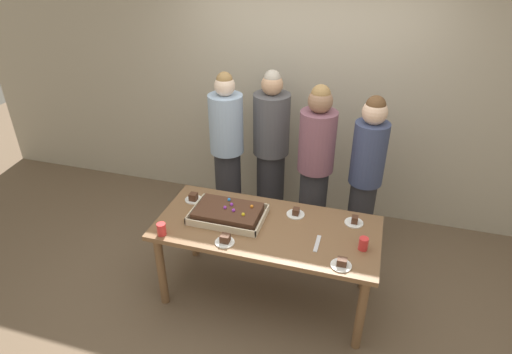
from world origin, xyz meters
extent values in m
plane|color=brown|center=(0.00, 0.00, 0.00)|extent=(12.00, 12.00, 0.00)
cube|color=#B2A893|center=(0.00, 1.60, 1.50)|extent=(8.00, 0.12, 3.00)
cube|color=brown|center=(0.00, 0.00, 0.72)|extent=(1.79, 0.82, 0.04)
cylinder|color=brown|center=(-0.81, -0.33, 0.35)|extent=(0.07, 0.07, 0.70)
cylinder|color=brown|center=(0.81, -0.33, 0.35)|extent=(0.07, 0.07, 0.70)
cylinder|color=brown|center=(-0.81, 0.33, 0.35)|extent=(0.07, 0.07, 0.70)
cylinder|color=brown|center=(0.81, 0.33, 0.35)|extent=(0.07, 0.07, 0.70)
cube|color=beige|center=(-0.34, 0.03, 0.75)|extent=(0.60, 0.40, 0.01)
cube|color=beige|center=(-0.34, -0.17, 0.78)|extent=(0.60, 0.01, 0.05)
cube|color=beige|center=(-0.34, 0.22, 0.78)|extent=(0.60, 0.01, 0.05)
cube|color=beige|center=(-0.63, 0.03, 0.78)|extent=(0.01, 0.40, 0.05)
cube|color=beige|center=(-0.04, 0.03, 0.78)|extent=(0.01, 0.40, 0.05)
cube|color=#4C2D1E|center=(-0.34, 0.03, 0.79)|extent=(0.53, 0.33, 0.08)
sphere|color=purple|center=(-0.32, 0.08, 0.84)|extent=(0.03, 0.03, 0.03)
sphere|color=orange|center=(-0.15, 0.10, 0.84)|extent=(0.03, 0.03, 0.03)
sphere|color=purple|center=(-0.36, 0.02, 0.84)|extent=(0.03, 0.03, 0.03)
sphere|color=purple|center=(-0.28, 0.00, 0.84)|extent=(0.03, 0.03, 0.03)
sphere|color=yellow|center=(-0.19, -0.03, 0.84)|extent=(0.03, 0.03, 0.03)
sphere|color=#2D84E0|center=(-0.37, 0.14, 0.84)|extent=(0.03, 0.03, 0.03)
cylinder|color=white|center=(0.19, 0.22, 0.75)|extent=(0.15, 0.15, 0.01)
cube|color=#4C2D1E|center=(0.19, 0.22, 0.78)|extent=(0.05, 0.06, 0.05)
cylinder|color=white|center=(0.66, 0.24, 0.75)|extent=(0.15, 0.15, 0.01)
cube|color=#4C2D1E|center=(0.67, 0.24, 0.78)|extent=(0.05, 0.06, 0.06)
cylinder|color=white|center=(-0.25, -0.29, 0.75)|extent=(0.15, 0.15, 0.01)
cube|color=#4C2D1E|center=(-0.25, -0.29, 0.78)|extent=(0.07, 0.06, 0.06)
cylinder|color=white|center=(0.63, -0.30, 0.75)|extent=(0.15, 0.15, 0.01)
cube|color=#4C2D1E|center=(0.63, -0.30, 0.78)|extent=(0.07, 0.06, 0.05)
cylinder|color=white|center=(-0.72, 0.19, 0.75)|extent=(0.15, 0.15, 0.01)
cube|color=#4C2D1E|center=(-0.71, 0.18, 0.78)|extent=(0.06, 0.06, 0.06)
cylinder|color=red|center=(0.76, -0.07, 0.79)|extent=(0.07, 0.07, 0.10)
cylinder|color=red|center=(-0.75, -0.34, 0.79)|extent=(0.07, 0.07, 0.10)
cube|color=silver|center=(0.42, -0.11, 0.75)|extent=(0.03, 0.20, 0.01)
cylinder|color=#28282D|center=(-0.26, 1.09, 0.42)|extent=(0.29, 0.29, 0.85)
cylinder|color=#4C4C51|center=(-0.26, 1.09, 1.15)|extent=(0.36, 0.36, 0.61)
sphere|color=tan|center=(-0.26, 1.09, 1.55)|extent=(0.21, 0.21, 0.21)
sphere|color=#B2A899|center=(-0.26, 1.09, 1.61)|extent=(0.16, 0.16, 0.16)
cylinder|color=#28282D|center=(0.24, 0.80, 0.44)|extent=(0.26, 0.26, 0.88)
cylinder|color=#7A4C5B|center=(0.24, 0.80, 1.17)|extent=(0.33, 0.33, 0.56)
sphere|color=#8C664C|center=(0.24, 0.80, 1.54)|extent=(0.22, 0.22, 0.22)
sphere|color=olive|center=(0.24, 0.80, 1.60)|extent=(0.17, 0.17, 0.17)
cylinder|color=#28282D|center=(-0.64, 0.86, 0.46)|extent=(0.26, 0.26, 0.91)
cylinder|color=#93ADCC|center=(-0.64, 0.86, 1.20)|extent=(0.33, 0.33, 0.58)
sphere|color=beige|center=(-0.64, 0.86, 1.58)|extent=(0.19, 0.19, 0.19)
sphere|color=olive|center=(-0.64, 0.86, 1.63)|extent=(0.15, 0.15, 0.15)
cylinder|color=#28282D|center=(0.70, 0.82, 0.40)|extent=(0.24, 0.24, 0.81)
cylinder|color=#384266|center=(0.70, 0.82, 1.10)|extent=(0.30, 0.30, 0.58)
sphere|color=beige|center=(0.70, 0.82, 1.48)|extent=(0.22, 0.22, 0.22)
sphere|color=brown|center=(0.70, 0.82, 1.54)|extent=(0.17, 0.17, 0.17)
camera|label=1|loc=(0.72, -2.70, 2.79)|focal=30.16mm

